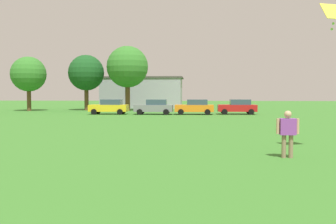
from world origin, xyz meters
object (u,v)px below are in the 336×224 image
parked_car_gray_1 (154,107)px  parked_car_yellow_0 (109,107)px  parked_car_red_3 (238,107)px  tree_far_right (127,67)px  tree_center (86,73)px  kite (335,13)px  tree_far_left (29,74)px  adult_bystander (288,130)px  parked_car_orange_2 (195,107)px

parked_car_gray_1 → parked_car_yellow_0: bearing=0.6°
parked_car_red_3 → tree_far_right: (-13.93, 7.56, 5.05)m
parked_car_yellow_0 → tree_center: (-5.30, 9.09, 4.30)m
kite → parked_car_yellow_0: 30.47m
tree_far_right → tree_far_left: bearing=-172.4°
adult_bystander → tree_center: 40.96m
adult_bystander → parked_car_red_3: 28.34m
adult_bystander → tree_far_left: tree_far_left is taller
kite → parked_car_orange_2: 27.26m
parked_car_orange_2 → tree_far_right: size_ratio=0.49×
parked_car_red_3 → tree_far_left: tree_far_left is taller
parked_car_yellow_0 → parked_car_gray_1: size_ratio=1.00×
kite → tree_center: tree_center is taller
parked_car_yellow_0 → tree_far_left: bearing=-28.7°
adult_bystander → parked_car_gray_1: adult_bystander is taller
adult_bystander → tree_far_left: bearing=-53.5°
parked_car_gray_1 → tree_far_right: (-4.55, 8.48, 5.05)m
parked_car_gray_1 → parked_car_red_3: size_ratio=1.00×
parked_car_orange_2 → tree_far_right: tree_far_right is taller
tree_center → adult_bystander: bearing=-63.3°
adult_bystander → kite: kite is taller
adult_bystander → parked_car_yellow_0: (-13.02, 27.32, -0.19)m
parked_car_orange_2 → tree_far_left: 23.41m
adult_bystander → tree_far_right: size_ratio=0.20×
parked_car_yellow_0 → tree_center: size_ratio=0.56×
parked_car_red_3 → tree_center: (-19.79, 8.11, 4.30)m
parked_car_gray_1 → parked_car_red_3: 9.43m
parked_car_gray_1 → tree_far_left: 19.25m
parked_car_orange_2 → parked_car_red_3: same height
kite → parked_car_gray_1: size_ratio=0.28×
parked_car_orange_2 → parked_car_red_3: size_ratio=1.00×
kite → parked_car_yellow_0: bearing=120.1°
kite → parked_car_orange_2: kite is taller
adult_bystander → parked_car_gray_1: bearing=-74.1°
adult_bystander → parked_car_yellow_0: bearing=-64.8°
tree_far_right → tree_center: bearing=174.6°
kite → tree_far_left: size_ratio=0.16×
parked_car_gray_1 → tree_far_left: tree_far_left is taller
kite → parked_car_gray_1: (-9.97, 26.10, -4.74)m
parked_car_yellow_0 → parked_car_gray_1: (5.11, 0.05, 0.00)m
parked_car_yellow_0 → parked_car_orange_2: same height
adult_bystander → kite: (2.07, 1.28, 4.54)m
parked_car_orange_2 → tree_center: size_ratio=0.56×
tree_far_left → parked_car_gray_1: bearing=-21.0°
adult_bystander → tree_far_right: tree_far_right is taller
adult_bystander → parked_car_orange_2: (-3.36, 27.57, -0.19)m
parked_car_red_3 → tree_center: size_ratio=0.56×
parked_car_yellow_0 → parked_car_red_3: 14.53m
parked_car_gray_1 → tree_far_right: bearing=-61.8°
parked_car_orange_2 → tree_center: 17.90m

